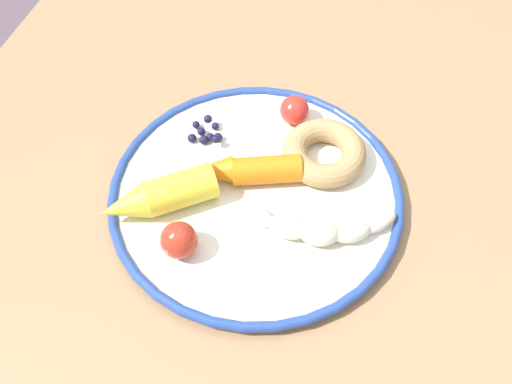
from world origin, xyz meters
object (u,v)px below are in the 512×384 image
plate (256,193)px  donut (324,153)px  tomato_mid (179,240)px  tomato_near (294,110)px  carrot_yellow (158,197)px  blueberry_pile (206,133)px  carrot_orange (245,169)px  banana (319,228)px  dining_table (249,213)px

plate → donut: bearing=-43.9°
tomato_mid → tomato_near: bearing=-18.4°
plate → tomato_near: (0.13, -0.02, 0.02)m
carrot_yellow → tomato_mid: (-0.05, -0.04, -0.00)m
carrot_yellow → blueberry_pile: bearing=-8.2°
carrot_orange → blueberry_pile: bearing=53.4°
carrot_yellow → plate: bearing=-63.2°
carrot_orange → blueberry_pile: (0.05, 0.07, -0.01)m
carrot_orange → tomato_near: size_ratio=3.66×
carrot_yellow → tomato_mid: 0.06m
blueberry_pile → tomato_near: bearing=-59.7°
carrot_orange → banana: bearing=-118.1°
carrot_orange → dining_table: bearing=-28.1°
donut → tomato_near: size_ratio=2.72×
plate → dining_table: bearing=35.0°
carrot_orange → tomato_near: (0.11, -0.03, 0.00)m
donut → tomato_mid: bearing=143.3°
banana → donut: size_ratio=1.76×
dining_table → tomato_near: 0.15m
dining_table → blueberry_pile: (0.04, 0.07, 0.09)m
tomato_near → blueberry_pile: bearing=120.3°
plate → carrot_yellow: 0.12m
blueberry_pile → tomato_mid: (-0.17, -0.03, 0.01)m
plate → banana: bearing=-113.7°
carrot_orange → donut: (0.05, -0.09, -0.00)m
dining_table → blueberry_pile: blueberry_pile is taller
dining_table → tomato_mid: bearing=160.6°
banana → tomato_near: 0.18m
carrot_orange → carrot_yellow: 0.11m
banana → blueberry_pile: (0.10, 0.17, -0.01)m
banana → tomato_near: (0.16, 0.07, 0.01)m
donut → tomato_mid: (-0.17, 0.13, 0.01)m
carrot_orange → carrot_yellow: bearing=129.8°
tomato_near → tomato_mid: size_ratio=0.92×
donut → tomato_near: 0.08m
plate → blueberry_pile: size_ratio=7.77×
blueberry_pile → tomato_near: tomato_near is taller
carrot_orange → donut: size_ratio=1.35×
blueberry_pile → tomato_near: 0.12m
plate → donut: 0.10m
banana → blueberry_pile: size_ratio=3.99×
plate → banana: size_ratio=1.95×
carrot_orange → carrot_yellow: size_ratio=1.05×
banana → blueberry_pile: bearing=58.4°
plate → tomato_mid: size_ratio=8.52×
plate → tomato_near: 0.13m
tomato_near → tomato_mid: 0.24m
plate → carrot_yellow: (-0.05, 0.10, 0.02)m
dining_table → plate: bearing=-145.0°
carrot_orange → tomato_mid: 0.12m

